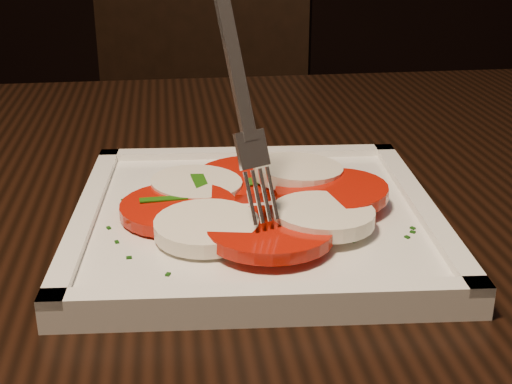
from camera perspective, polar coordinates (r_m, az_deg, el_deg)
name	(u,v)px	position (r m, az deg, el deg)	size (l,w,h in m)	color
table	(176,297)	(0.63, -6.42, -8.35)	(1.28, 0.93, 0.75)	black
chair	(191,148)	(1.37, -5.19, 3.56)	(0.50, 0.50, 0.93)	black
plate	(256,221)	(0.51, 0.00, -2.33)	(0.25, 0.25, 0.01)	white
caprese_salad	(256,200)	(0.51, 0.00, -0.66)	(0.21, 0.21, 0.02)	#BE0E04
fork	(229,70)	(0.45, -2.18, 9.76)	(0.03, 0.07, 0.18)	white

